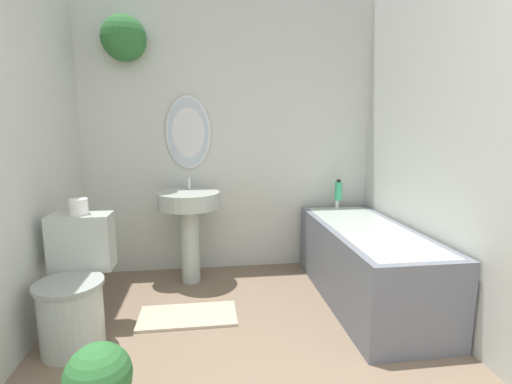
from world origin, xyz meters
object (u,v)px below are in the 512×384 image
Objects in this scene: shampoo_bottle at (338,191)px; toilet at (75,290)px; pedestal_sink at (189,215)px; bathtub at (366,262)px; toilet_paper_roll at (79,207)px.

toilet is at bearing -154.20° from shampoo_bottle.
pedestal_sink is 1.45m from bathtub.
pedestal_sink is at bearing 44.34° from toilet_paper_roll.
bathtub is at bearing 3.32° from toilet_paper_roll.
toilet_paper_roll is (0.00, 0.18, 0.48)m from toilet.
pedestal_sink reaches higher than toilet_paper_roll.
pedestal_sink is 0.57× the size of bathtub.
pedestal_sink is 1.35m from shampoo_bottle.
shampoo_bottle is (1.98, 0.96, 0.40)m from toilet.
toilet is 0.87× the size of pedestal_sink.
shampoo_bottle is 2.13m from toilet_paper_roll.
toilet is at bearing -171.41° from bathtub.
shampoo_bottle is 1.72× the size of toilet_paper_roll.
shampoo_bottle reaches higher than bathtub.
toilet is 0.49× the size of bathtub.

